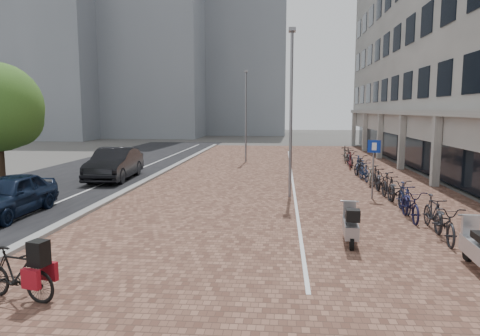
{
  "coord_description": "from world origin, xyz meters",
  "views": [
    {
      "loc": [
        1.65,
        -11.21,
        3.58
      ],
      "look_at": [
        0.0,
        6.0,
        1.3
      ],
      "focal_mm": 32.98,
      "sensor_mm": 36.0,
      "label": 1
    }
  ],
  "objects_px": {
    "scooter_front": "(351,224)",
    "parking_sign": "(373,160)",
    "car_dark": "(115,164)",
    "scooter_back": "(479,246)",
    "car_navy": "(9,195)",
    "hero_bike": "(17,273)"
  },
  "relations": [
    {
      "from": "car_navy",
      "to": "scooter_front",
      "type": "height_order",
      "value": "car_navy"
    },
    {
      "from": "hero_bike",
      "to": "parking_sign",
      "type": "distance_m",
      "value": 13.54
    },
    {
      "from": "car_navy",
      "to": "car_dark",
      "type": "relative_size",
      "value": 0.84
    },
    {
      "from": "car_dark",
      "to": "scooter_front",
      "type": "height_order",
      "value": "car_dark"
    },
    {
      "from": "hero_bike",
      "to": "scooter_back",
      "type": "relative_size",
      "value": 1.04
    },
    {
      "from": "car_dark",
      "to": "scooter_back",
      "type": "xyz_separation_m",
      "value": [
        12.97,
        -11.85,
        -0.24
      ]
    },
    {
      "from": "parking_sign",
      "to": "scooter_back",
      "type": "bearing_deg",
      "value": -67.94
    },
    {
      "from": "car_navy",
      "to": "car_dark",
      "type": "height_order",
      "value": "car_dark"
    },
    {
      "from": "car_dark",
      "to": "scooter_back",
      "type": "bearing_deg",
      "value": -45.85
    },
    {
      "from": "parking_sign",
      "to": "hero_bike",
      "type": "bearing_deg",
      "value": -112.78
    },
    {
      "from": "scooter_back",
      "to": "parking_sign",
      "type": "height_order",
      "value": "parking_sign"
    },
    {
      "from": "car_dark",
      "to": "parking_sign",
      "type": "bearing_deg",
      "value": -20.97
    },
    {
      "from": "scooter_back",
      "to": "parking_sign",
      "type": "bearing_deg",
      "value": 98.11
    },
    {
      "from": "scooter_front",
      "to": "parking_sign",
      "type": "height_order",
      "value": "parking_sign"
    },
    {
      "from": "parking_sign",
      "to": "car_dark",
      "type": "bearing_deg",
      "value": 179.24
    },
    {
      "from": "hero_bike",
      "to": "parking_sign",
      "type": "height_order",
      "value": "parking_sign"
    },
    {
      "from": "car_navy",
      "to": "scooter_back",
      "type": "distance_m",
      "value": 14.12
    },
    {
      "from": "car_dark",
      "to": "scooter_back",
      "type": "height_order",
      "value": "car_dark"
    },
    {
      "from": "hero_bike",
      "to": "car_navy",
      "type": "bearing_deg",
      "value": 47.32
    },
    {
      "from": "car_navy",
      "to": "scooter_back",
      "type": "relative_size",
      "value": 2.46
    },
    {
      "from": "car_navy",
      "to": "hero_bike",
      "type": "distance_m",
      "value": 7.6
    },
    {
      "from": "hero_bike",
      "to": "scooter_front",
      "type": "xyz_separation_m",
      "value": [
        6.79,
        4.18,
        0.01
      ]
    }
  ]
}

